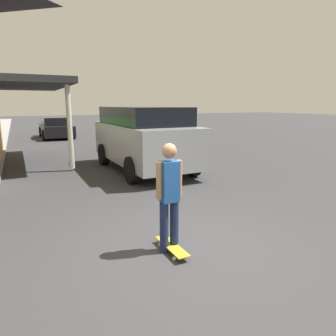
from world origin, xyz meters
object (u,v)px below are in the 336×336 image
(suv_parked, at_px, (143,136))
(car_down_street, at_px, (56,128))
(skateboard, at_px, (172,247))
(skateboarder, at_px, (169,193))

(suv_parked, xyz_separation_m, car_down_street, (-1.40, 11.81, -0.48))
(suv_parked, bearing_deg, car_down_street, 96.77)
(car_down_street, bearing_deg, suv_parked, -83.23)
(skateboard, bearing_deg, skateboarder, 111.09)
(car_down_street, height_order, skateboarder, skateboarder)
(skateboarder, xyz_separation_m, skateboard, (0.02, -0.05, -0.82))
(car_down_street, distance_m, skateboarder, 17.32)
(suv_parked, distance_m, car_down_street, 11.90)
(suv_parked, relative_size, car_down_street, 1.14)
(suv_parked, relative_size, skateboard, 6.18)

